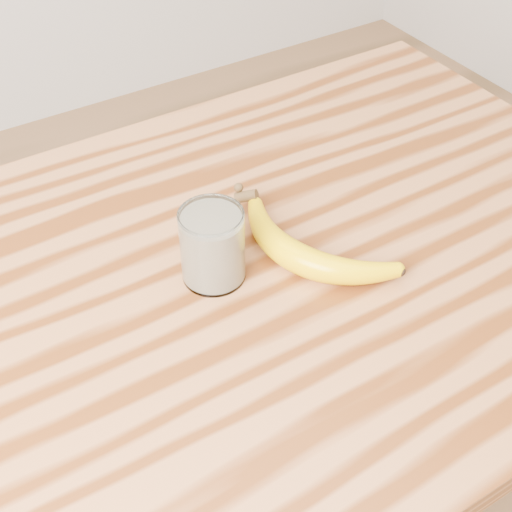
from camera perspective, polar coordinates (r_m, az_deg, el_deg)
table at (r=1.03m, az=-0.44°, el=-6.09°), size 1.20×0.80×0.90m
smoothie_glass at (r=0.89m, az=-3.50°, el=0.79°), size 0.08×0.08×0.10m
banana at (r=0.92m, az=3.40°, el=-0.25°), size 0.24×0.36×0.04m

